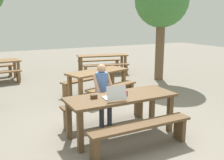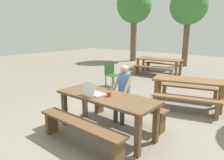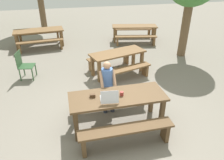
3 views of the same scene
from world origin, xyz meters
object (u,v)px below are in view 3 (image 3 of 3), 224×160
picnic_table_mid (39,32)px  picnic_table_rear (118,56)px  picnic_table_front (117,100)px  plastic_chair (24,65)px  picnic_table_distant (134,28)px  coffee_mug (122,94)px  person_seated (108,83)px  small_pouch (93,96)px  laptop (109,98)px

picnic_table_mid → picnic_table_rear: (2.63, -3.40, -0.00)m
picnic_table_front → picnic_table_mid: bearing=108.4°
plastic_chair → picnic_table_mid: size_ratio=0.42×
picnic_table_distant → coffee_mug: bearing=-99.6°
picnic_table_front → person_seated: person_seated is taller
small_pouch → picnic_table_distant: size_ratio=0.05×
person_seated → picnic_table_front: bearing=-83.1°
plastic_chair → picnic_table_mid: 3.08m
picnic_table_front → picnic_table_mid: picnic_table_front is taller
picnic_table_rear → coffee_mug: bearing=-119.0°
coffee_mug → person_seated: bearing=104.0°
small_pouch → picnic_table_rear: 2.73m
laptop → person_seated: bearing=-93.2°
laptop → person_seated: person_seated is taller
laptop → small_pouch: bearing=-26.6°
person_seated → laptop: bearing=-99.8°
laptop → picnic_table_mid: size_ratio=0.19×
small_pouch → laptop: bearing=-33.2°
picnic_table_rear → laptop: bearing=-124.4°
person_seated → picnic_table_distant: 5.51m
laptop → picnic_table_rear: bearing=-101.7°
person_seated → plastic_chair: person_seated is taller
person_seated → picnic_table_rear: person_seated is taller
small_pouch → plastic_chair: plastic_chair is taller
picnic_table_front → coffee_mug: size_ratio=22.77×
picnic_table_rear → plastic_chair: bearing=157.3°
person_seated → picnic_table_distant: bearing=64.7°
picnic_table_front → laptop: size_ratio=5.21×
person_seated → plastic_chair: bearing=134.5°
small_pouch → picnic_table_distant: small_pouch is taller
picnic_table_distant → small_pouch: bearing=-105.1°
picnic_table_front → small_pouch: small_pouch is taller
person_seated → picnic_table_mid: 5.61m
picnic_table_mid → coffee_mug: bearing=-76.1°
picnic_table_mid → picnic_table_distant: picnic_table_distant is taller
small_pouch → picnic_table_mid: bearing=103.9°
laptop → picnic_table_mid: (-1.75, 6.05, -0.22)m
picnic_table_front → small_pouch: 0.54m
plastic_chair → picnic_table_distant: 5.31m
laptop → coffee_mug: (0.30, 0.12, -0.02)m
picnic_table_mid → plastic_chair: bearing=-100.6°
person_seated → picnic_table_rear: size_ratio=0.67×
laptop → coffee_mug: bearing=-151.1°
picnic_table_front → plastic_chair: (-2.26, 2.85, -0.19)m
plastic_chair → picnic_table_rear: (2.92, -0.34, 0.15)m
laptop → picnic_table_rear: 2.80m
coffee_mug → picnic_table_mid: 6.28m
picnic_table_rear → picnic_table_distant: 3.50m
laptop → picnic_table_rear: laptop is taller
picnic_table_front → picnic_table_distant: (2.27, 5.62, -0.05)m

